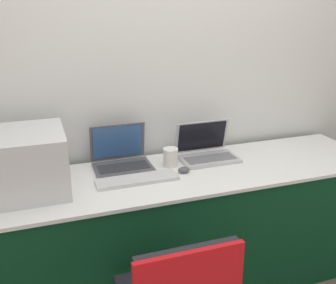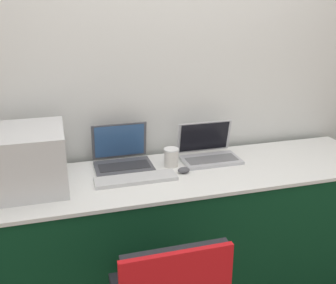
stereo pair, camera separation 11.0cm
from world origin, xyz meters
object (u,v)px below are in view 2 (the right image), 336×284
laptop_left (122,157)px  mouse (184,170)px  laptop_right (208,151)px  coffee_cup (171,157)px  printer (25,157)px  external_keyboard (136,179)px

laptop_left → mouse: size_ratio=4.71×
laptop_right → coffee_cup: size_ratio=3.20×
mouse → coffee_cup: bearing=109.2°
coffee_cup → mouse: bearing=-70.8°
printer → mouse: (0.84, -0.05, -0.15)m
laptop_left → coffee_cup: size_ratio=3.03×
printer → laptop_right: bearing=6.1°
printer → coffee_cup: 0.82m
printer → external_keyboard: bearing=-7.7°
laptop_left → external_keyboard: (0.03, -0.23, -0.04)m
laptop_left → external_keyboard: bearing=-81.7°
coffee_cup → external_keyboard: bearing=-149.9°
laptop_right → coffee_cup: bearing=-169.3°
external_keyboard → laptop_left: bearing=98.3°
laptop_right → mouse: (-0.21, -0.16, -0.03)m
printer → laptop_left: printer is taller
coffee_cup → printer: bearing=-175.4°
laptop_right → coffee_cup: laptop_right is taller
laptop_left → printer: bearing=-163.5°
external_keyboard → coffee_cup: (0.24, 0.14, 0.05)m
laptop_left → mouse: (0.32, -0.21, -0.04)m
printer → laptop_left: bearing=16.5°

